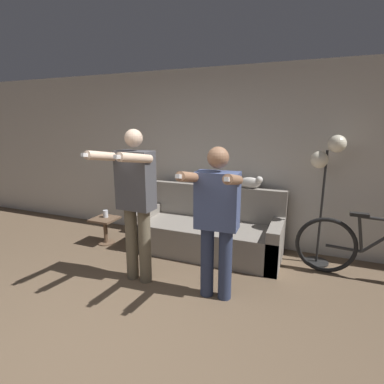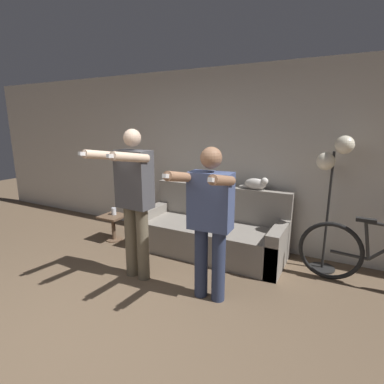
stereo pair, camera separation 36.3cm
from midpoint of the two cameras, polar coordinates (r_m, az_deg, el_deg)
The scene contains 10 objects.
ground_plane at distance 2.91m, azimuth -24.39°, elevation -26.94°, with size 16.00×16.00×0.00m, color brown.
wall_back at distance 4.64m, azimuth -0.11°, elevation 6.64°, with size 10.00×0.05×2.60m.
couch at distance 4.32m, azimuth 0.61°, elevation -7.71°, with size 2.07×0.83×0.92m.
person_left at distance 3.42m, azimuth -13.81°, elevation -0.99°, with size 0.51×0.69×1.76m.
person_right at distance 2.99m, azimuth 1.24°, elevation -4.28°, with size 0.53×0.69×1.60m.
cat at distance 4.25m, azimuth 8.76°, elevation 1.79°, with size 0.42×0.11×0.18m.
floor_lamp at distance 3.98m, azimuth 21.92°, elevation 4.69°, with size 0.39×0.31×1.68m.
side_table at distance 4.83m, azimuth -18.30°, elevation -6.13°, with size 0.36×0.36×0.41m.
cup at distance 4.82m, azimuth -18.25°, elevation -3.98°, with size 0.07×0.07×0.11m.
bicycle at distance 4.03m, azimuth 29.19°, elevation -9.77°, with size 1.74×0.07×0.80m.
Camera 1 is at (1.59, -1.53, 1.82)m, focal length 28.00 mm.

